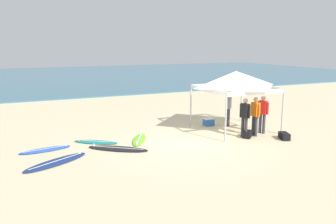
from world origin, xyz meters
The scene contains 15 objects.
ground_plane centered at (0.00, 0.00, 0.00)m, with size 80.00×80.00×0.00m, color beige.
sea centered at (0.00, 31.67, 0.05)m, with size 80.00×36.00×0.10m, color #386B84.
canopy_tent centered at (3.12, 1.26, 2.39)m, with size 3.11×3.11×2.75m.
surfboard_teal centered at (-3.23, 1.85, 0.04)m, with size 1.79×1.48×0.19m.
surfboard_navy centered at (-4.97, 0.03, 0.04)m, with size 2.44×1.76×0.19m.
surfboard_black centered at (-2.67, 0.61, 0.04)m, with size 2.29×1.96×0.19m.
surfboard_blue centered at (-5.18, 1.61, 0.04)m, with size 1.94×0.79×0.19m.
surfboard_lime centered at (-1.51, 1.44, 0.04)m, with size 1.29×1.90×0.19m.
person_grey centered at (3.32, 2.03, 0.99)m, with size 0.42×0.41×1.71m.
person_black centered at (2.73, -0.03, 0.99)m, with size 0.29×0.54×1.71m.
person_red centered at (3.92, 0.25, 0.99)m, with size 0.35×0.51×1.71m.
person_orange centered at (3.33, 0.03, 0.99)m, with size 0.25×0.55×1.71m.
gear_bag_near_tent centered at (4.12, -0.94, 0.14)m, with size 0.60×0.32×0.28m, color black.
gear_bag_by_pole centered at (2.91, -0.04, 0.14)m, with size 0.60×0.32×0.28m, color black.
cooler_box centered at (2.48, 2.45, 0.20)m, with size 0.50×0.36×0.39m.
Camera 1 is at (-6.03, -11.37, 3.93)m, focal length 36.02 mm.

